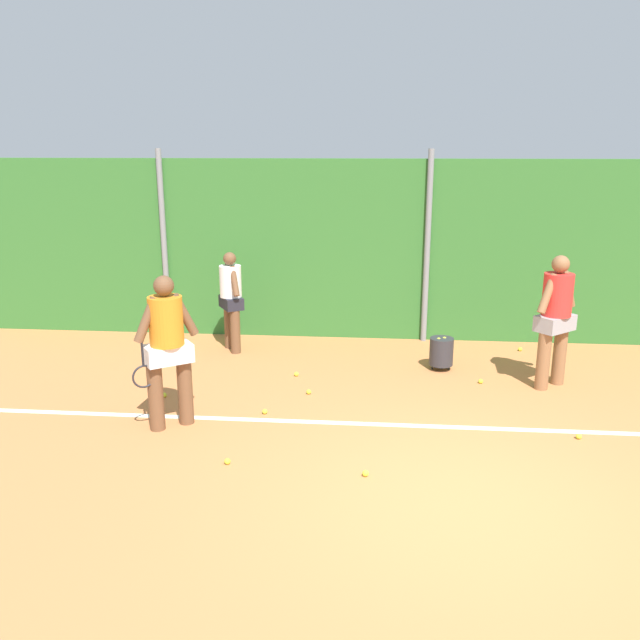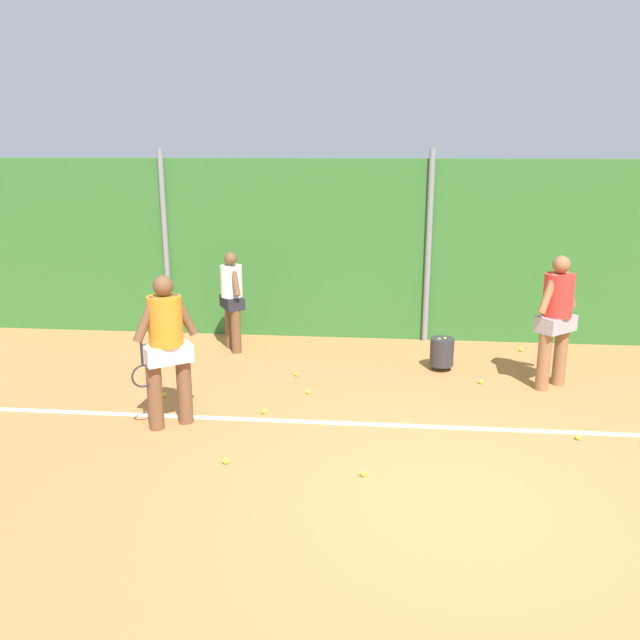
# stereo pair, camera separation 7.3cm
# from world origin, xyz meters

# --- Properties ---
(ground_plane) EXTENTS (24.37, 24.37, 0.00)m
(ground_plane) POSITION_xyz_m (0.00, 1.62, 0.00)
(ground_plane) COLOR #C67542
(hedge_fence_backdrop) EXTENTS (15.84, 0.25, 3.10)m
(hedge_fence_backdrop) POSITION_xyz_m (0.00, 5.54, 1.55)
(hedge_fence_backdrop) COLOR #33702D
(hedge_fence_backdrop) RESTS_ON ground_plane
(fence_post_left) EXTENTS (0.10, 0.10, 3.26)m
(fence_post_left) POSITION_xyz_m (-4.57, 5.37, 1.63)
(fence_post_left) COLOR gray
(fence_post_left) RESTS_ON ground_plane
(fence_post_center) EXTENTS (0.10, 0.10, 3.26)m
(fence_post_center) POSITION_xyz_m (0.00, 5.37, 1.63)
(fence_post_center) COLOR gray
(fence_post_center) RESTS_ON ground_plane
(court_baseline_paint) EXTENTS (11.58, 0.10, 0.01)m
(court_baseline_paint) POSITION_xyz_m (0.00, 1.74, 0.00)
(court_baseline_paint) COLOR white
(court_baseline_paint) RESTS_ON ground_plane
(player_foreground_near) EXTENTS (0.68, 0.61, 1.87)m
(player_foreground_near) POSITION_xyz_m (-3.29, 1.47, 1.05)
(player_foreground_near) COLOR brown
(player_foreground_near) RESTS_ON ground_plane
(player_midcourt) EXTENTS (0.64, 0.60, 1.88)m
(player_midcourt) POSITION_xyz_m (1.64, 3.28, 1.06)
(player_midcourt) COLOR #8C603D
(player_midcourt) RESTS_ON ground_plane
(player_backcourt_far) EXTENTS (0.49, 0.61, 1.65)m
(player_backcourt_far) POSITION_xyz_m (-3.21, 4.52, 0.93)
(player_backcourt_far) COLOR brown
(player_backcourt_far) RESTS_ON ground_plane
(ball_hopper) EXTENTS (0.36, 0.36, 0.51)m
(ball_hopper) POSITION_xyz_m (0.17, 3.85, 0.29)
(ball_hopper) COLOR #2D2D33
(ball_hopper) RESTS_ON ground_plane
(tennis_ball_0) EXTENTS (0.07, 0.07, 0.07)m
(tennis_ball_0) POSITION_xyz_m (-2.39, 0.57, 0.03)
(tennis_ball_0) COLOR #CCDB33
(tennis_ball_0) RESTS_ON ground_plane
(tennis_ball_1) EXTENTS (0.07, 0.07, 0.07)m
(tennis_ball_1) POSITION_xyz_m (-3.68, 2.37, 0.03)
(tennis_ball_1) COLOR #CCDB33
(tennis_ball_1) RESTS_ON ground_plane
(tennis_ball_2) EXTENTS (0.07, 0.07, 0.07)m
(tennis_ball_2) POSITION_xyz_m (0.69, 3.29, 0.03)
(tennis_ball_2) COLOR #CCDB33
(tennis_ball_2) RESTS_ON ground_plane
(tennis_ball_3) EXTENTS (0.07, 0.07, 0.07)m
(tennis_ball_3) POSITION_xyz_m (-0.90, 0.43, 0.03)
(tennis_ball_3) COLOR #CCDB33
(tennis_ball_3) RESTS_ON ground_plane
(tennis_ball_4) EXTENTS (0.07, 0.07, 0.07)m
(tennis_ball_4) POSITION_xyz_m (-1.99, 3.35, 0.03)
(tennis_ball_4) COLOR #CCDB33
(tennis_ball_4) RESTS_ON ground_plane
(tennis_ball_5) EXTENTS (0.07, 0.07, 0.07)m
(tennis_ball_5) POSITION_xyz_m (-4.18, 4.06, 0.03)
(tennis_ball_5) COLOR #CCDB33
(tennis_ball_5) RESTS_ON ground_plane
(tennis_ball_6) EXTENTS (0.07, 0.07, 0.07)m
(tennis_ball_6) POSITION_xyz_m (-2.22, 1.93, 0.03)
(tennis_ball_6) COLOR #CCDB33
(tennis_ball_6) RESTS_ON ground_plane
(tennis_ball_7) EXTENTS (0.07, 0.07, 0.07)m
(tennis_ball_7) POSITION_xyz_m (-1.74, 2.66, 0.03)
(tennis_ball_7) COLOR #CCDB33
(tennis_ball_7) RESTS_ON ground_plane
(tennis_ball_9) EXTENTS (0.07, 0.07, 0.07)m
(tennis_ball_9) POSITION_xyz_m (1.56, 1.54, 0.03)
(tennis_ball_9) COLOR #CCDB33
(tennis_ball_9) RESTS_ON ground_plane
(tennis_ball_11) EXTENTS (0.07, 0.07, 0.07)m
(tennis_ball_11) POSITION_xyz_m (1.57, 4.89, 0.03)
(tennis_ball_11) COLOR #CCDB33
(tennis_ball_11) RESTS_ON ground_plane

